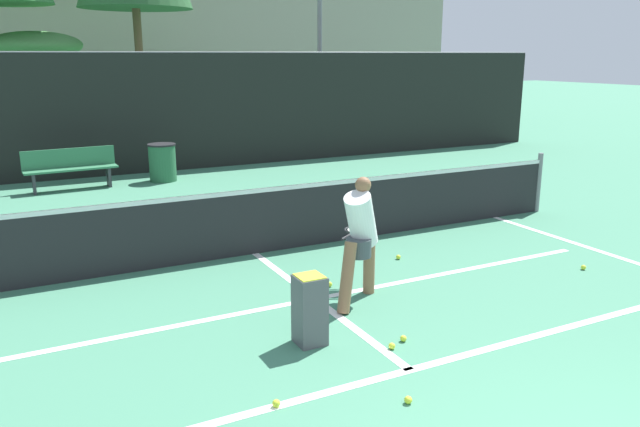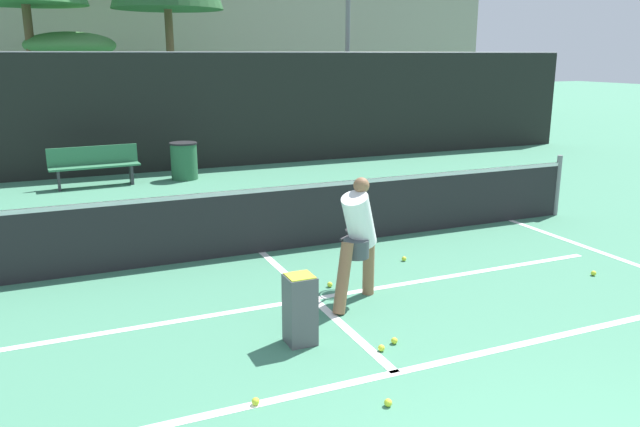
% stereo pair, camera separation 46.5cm
% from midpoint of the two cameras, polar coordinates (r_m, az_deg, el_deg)
% --- Properties ---
extents(court_baseline_near, '(11.00, 0.10, 0.01)m').
position_cam_midpoint_polar(court_baseline_near, '(5.86, 5.90, -14.08)').
color(court_baseline_near, white).
rests_on(court_baseline_near, ground).
extents(court_service_line, '(8.25, 0.10, 0.01)m').
position_cam_midpoint_polar(court_service_line, '(7.37, -2.26, -7.82)').
color(court_service_line, white).
rests_on(court_service_line, ground).
extents(court_center_mark, '(0.10, 3.85, 0.01)m').
position_cam_midpoint_polar(court_center_mark, '(7.38, -2.29, -7.79)').
color(court_center_mark, white).
rests_on(court_center_mark, ground).
extents(court_sideline_right, '(0.10, 4.85, 0.01)m').
position_cam_midpoint_polar(court_sideline_right, '(10.03, 21.81, -2.80)').
color(court_sideline_right, white).
rests_on(court_sideline_right, ground).
extents(net, '(11.09, 0.09, 1.07)m').
position_cam_midpoint_polar(net, '(8.92, -7.53, -0.54)').
color(net, slate).
rests_on(net, ground).
extents(fence_back, '(24.00, 0.06, 2.85)m').
position_cam_midpoint_polar(fence_back, '(15.59, -16.67, 8.74)').
color(fence_back, black).
rests_on(fence_back, ground).
extents(player_practicing, '(0.94, 1.05, 1.46)m').
position_cam_midpoint_polar(player_practicing, '(7.09, 1.79, -2.03)').
color(player_practicing, '#8C6042').
rests_on(player_practicing, ground).
extents(tennis_ball_scattered_0, '(0.07, 0.07, 0.07)m').
position_cam_midpoint_polar(tennis_ball_scattered_0, '(7.73, -0.86, -6.51)').
color(tennis_ball_scattered_0, '#D1E033').
rests_on(tennis_ball_scattered_0, ground).
extents(tennis_ball_scattered_1, '(0.07, 0.07, 0.07)m').
position_cam_midpoint_polar(tennis_ball_scattered_1, '(6.36, 5.52, -11.33)').
color(tennis_ball_scattered_1, '#D1E033').
rests_on(tennis_ball_scattered_1, ground).
extents(tennis_ball_scattered_2, '(0.07, 0.07, 0.07)m').
position_cam_midpoint_polar(tennis_ball_scattered_2, '(8.77, 5.67, -4.00)').
color(tennis_ball_scattered_2, '#D1E033').
rests_on(tennis_ball_scattered_2, ground).
extents(tennis_ball_scattered_3, '(0.07, 0.07, 0.07)m').
position_cam_midpoint_polar(tennis_ball_scattered_3, '(8.94, 21.59, -4.61)').
color(tennis_ball_scattered_3, '#D1E033').
rests_on(tennis_ball_scattered_3, ground).
extents(tennis_ball_scattered_4, '(0.07, 0.07, 0.07)m').
position_cam_midpoint_polar(tennis_ball_scattered_4, '(6.20, 4.42, -12.01)').
color(tennis_ball_scattered_4, '#D1E033').
rests_on(tennis_ball_scattered_4, ground).
extents(tennis_ball_scattered_7, '(0.07, 0.07, 0.07)m').
position_cam_midpoint_polar(tennis_ball_scattered_7, '(5.32, -6.63, -16.90)').
color(tennis_ball_scattered_7, '#D1E033').
rests_on(tennis_ball_scattered_7, ground).
extents(tennis_ball_scattered_8, '(0.07, 0.07, 0.07)m').
position_cam_midpoint_polar(tennis_ball_scattered_8, '(5.35, 5.51, -16.64)').
color(tennis_ball_scattered_8, '#D1E033').
rests_on(tennis_ball_scattered_8, ground).
extents(ball_hopper, '(0.28, 0.28, 0.71)m').
position_cam_midpoint_polar(ball_hopper, '(6.18, -3.12, -8.66)').
color(ball_hopper, '#4C4C51').
rests_on(ball_hopper, ground).
extents(courtside_bench, '(1.89, 0.50, 0.86)m').
position_cam_midpoint_polar(courtside_bench, '(14.27, -22.72, 3.94)').
color(courtside_bench, '#33724C').
rests_on(courtside_bench, ground).
extents(trash_bin, '(0.62, 0.62, 0.84)m').
position_cam_midpoint_polar(trash_bin, '(14.55, -15.10, 4.53)').
color(trash_bin, '#28603D').
rests_on(trash_bin, ground).
extents(parked_car, '(1.73, 4.23, 1.34)m').
position_cam_midpoint_polar(parked_car, '(19.33, -6.63, 7.68)').
color(parked_car, maroon).
rests_on(parked_car, ground).
extents(tree_mid, '(3.01, 3.01, 3.53)m').
position_cam_midpoint_polar(tree_mid, '(23.47, -25.12, 13.67)').
color(tree_mid, brown).
rests_on(tree_mid, ground).
extents(building_far, '(36.00, 2.40, 6.67)m').
position_cam_midpoint_polar(building_far, '(28.63, -22.13, 14.45)').
color(building_far, gray).
rests_on(building_far, ground).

